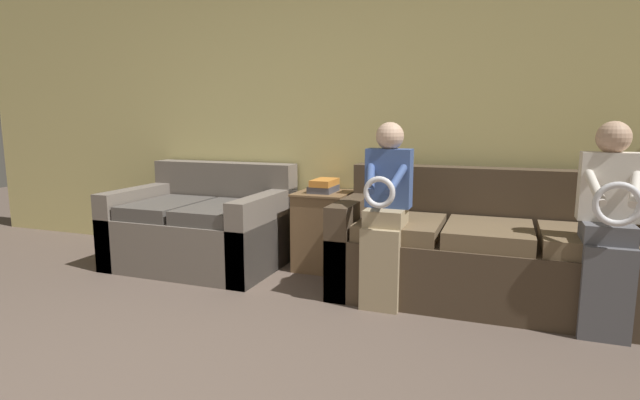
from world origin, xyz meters
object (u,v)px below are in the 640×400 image
at_px(child_right_seated, 609,219).
at_px(book_stack, 324,186).
at_px(couch_main, 488,253).
at_px(couch_side, 203,228).
at_px(child_left_seated, 386,205).
at_px(side_shelf, 324,229).

relative_size(child_right_seated, book_stack, 4.25).
bearing_deg(child_right_seated, book_stack, 162.01).
distance_m(couch_main, couch_side, 2.33).
height_order(child_left_seated, side_shelf, child_left_seated).
xyz_separation_m(couch_side, book_stack, (1.02, 0.24, 0.39)).
distance_m(couch_main, child_right_seated, 0.83).
height_order(side_shelf, book_stack, book_stack).
xyz_separation_m(couch_main, side_shelf, (-1.31, 0.26, 0.01)).
distance_m(couch_main, book_stack, 1.39).
bearing_deg(child_left_seated, book_stack, 136.21).
bearing_deg(child_right_seated, side_shelf, 162.14).
relative_size(child_right_seated, side_shelf, 1.91).
bearing_deg(side_shelf, couch_side, -166.92).
bearing_deg(side_shelf, book_stack, 81.03).
bearing_deg(book_stack, couch_main, -11.49).
height_order(couch_main, child_left_seated, child_left_seated).
relative_size(couch_side, child_right_seated, 1.12).
height_order(couch_main, book_stack, couch_main).
distance_m(couch_side, side_shelf, 1.04).
xyz_separation_m(couch_main, book_stack, (-1.31, 0.27, 0.38)).
height_order(couch_main, side_shelf, couch_main).
bearing_deg(book_stack, side_shelf, -98.97).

